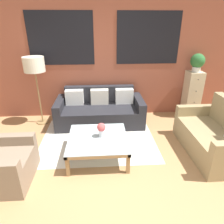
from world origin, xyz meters
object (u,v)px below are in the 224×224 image
object	(u,v)px
floor_lamp	(34,67)
drawer_cabinet	(192,94)
settee_vintage	(215,137)
flower_vase	(101,129)
couch_dark	(100,111)
coffee_table	(98,140)
potted_plant	(197,62)

from	to	relation	value
floor_lamp	drawer_cabinet	distance (m)	3.62
settee_vintage	flower_vase	size ratio (longest dim) A/B	6.02
couch_dark	coffee_table	size ratio (longest dim) A/B	1.96
drawer_cabinet	flower_vase	world-z (taller)	drawer_cabinet
flower_vase	couch_dark	bearing A→B (deg)	90.57
floor_lamp	potted_plant	world-z (taller)	potted_plant
drawer_cabinet	flower_vase	bearing A→B (deg)	-145.82
potted_plant	flower_vase	bearing A→B (deg)	-145.82
coffee_table	drawer_cabinet	distance (m)	2.74
floor_lamp	drawer_cabinet	xyz separation A→B (m)	(3.54, 0.16, -0.74)
couch_dark	flower_vase	size ratio (longest dim) A/B	7.85
coffee_table	couch_dark	bearing A→B (deg)	87.75
potted_plant	flower_vase	xyz separation A→B (m)	(-2.20, -1.49, -0.81)
potted_plant	drawer_cabinet	bearing A→B (deg)	-90.00
settee_vintage	coffee_table	bearing A→B (deg)	179.64
flower_vase	drawer_cabinet	bearing A→B (deg)	34.18
couch_dark	drawer_cabinet	size ratio (longest dim) A/B	1.75
drawer_cabinet	potted_plant	bearing A→B (deg)	90.00
drawer_cabinet	coffee_table	bearing A→B (deg)	-145.84
flower_vase	settee_vintage	bearing A→B (deg)	-1.60
coffee_table	settee_vintage	bearing A→B (deg)	-0.36
settee_vintage	drawer_cabinet	xyz separation A→B (m)	(0.23, 1.55, 0.24)
floor_lamp	potted_plant	bearing A→B (deg)	2.53
couch_dark	settee_vintage	xyz separation A→B (m)	(1.98, -1.31, 0.02)
coffee_table	potted_plant	world-z (taller)	potted_plant
settee_vintage	drawer_cabinet	size ratio (longest dim) A/B	1.34
settee_vintage	potted_plant	world-z (taller)	potted_plant
couch_dark	flower_vase	xyz separation A→B (m)	(0.01, -1.26, 0.22)
flower_vase	potted_plant	bearing A→B (deg)	34.18
coffee_table	floor_lamp	bearing A→B (deg)	132.93
settee_vintage	coffee_table	xyz separation A→B (m)	(-2.03, 0.01, 0.01)
settee_vintage	floor_lamp	bearing A→B (deg)	157.22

